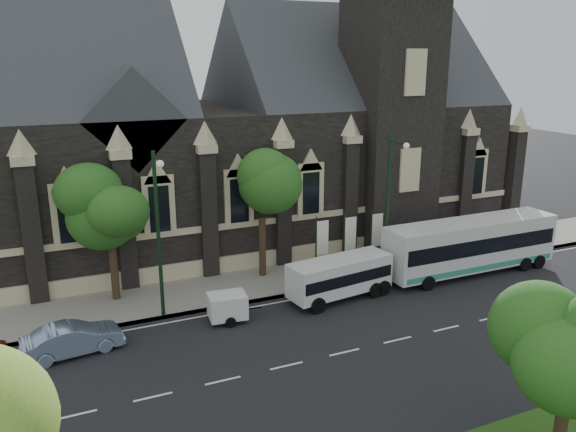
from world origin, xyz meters
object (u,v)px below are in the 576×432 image
street_lamp_mid (159,227)px  banner_flag_left (320,241)px  banner_flag_right (375,234)px  tour_coach (471,245)px  tree_walk_right (264,187)px  banner_flag_center (348,237)px  tree_walk_left (112,203)px  street_lamp_near (390,200)px  box_trailer (227,306)px  tree_park_east (573,336)px  shuttle_bus (340,276)px  sedan (73,339)px

street_lamp_mid → banner_flag_left: (10.29, 1.91, -2.73)m
banner_flag_right → tour_coach: banner_flag_right is taller
tree_walk_right → banner_flag_center: 6.36m
tree_walk_left → street_lamp_near: 16.22m
tree_walk_right → box_trailer: bearing=-128.5°
tree_park_east → banner_flag_center: tree_park_east is taller
street_lamp_mid → shuttle_bus: (9.85, -1.49, -3.71)m
banner_flag_left → banner_flag_right: same height
shuttle_bus → tree_walk_right: bearing=109.7°
tree_walk_right → tree_walk_left: size_ratio=1.02×
tree_walk_right → sedan: size_ratio=1.72×
shuttle_bus → box_trailer: shuttle_bus is taller
tree_walk_right → tree_walk_left: bearing=-179.9°
box_trailer → street_lamp_mid: bearing=157.0°
tree_park_east → banner_flag_center: bearing=83.4°
street_lamp_mid → banner_flag_center: 12.73m
street_lamp_mid → shuttle_bus: size_ratio=1.40×
tree_walk_left → street_lamp_mid: 4.08m
banner_flag_center → box_trailer: bearing=-158.9°
tree_walk_right → sedan: bearing=-154.8°
tree_walk_left → banner_flag_center: bearing=-6.9°
banner_flag_right → banner_flag_center: bearing=180.0°
tree_park_east → banner_flag_left: bearing=89.7°
box_trailer → tree_walk_left: bearing=138.4°
tree_walk_left → sedan: bearing=-117.3°
street_lamp_mid → shuttle_bus: 10.63m
tree_park_east → tree_walk_left: size_ratio=0.82×
banner_flag_right → sedan: banner_flag_right is taller
tree_walk_left → banner_flag_right: (16.08, -1.70, -3.35)m
street_lamp_near → banner_flag_right: (0.29, 1.91, -2.73)m
street_lamp_near → banner_flag_right: bearing=81.4°
box_trailer → street_lamp_near: bearing=14.8°
tree_park_east → banner_flag_center: size_ratio=1.57×
tree_walk_left → sedan: (-2.89, -5.60, -4.99)m
banner_flag_right → tree_walk_left: bearing=174.0°
banner_flag_left → street_lamp_mid: bearing=-169.5°
banner_flag_right → sedan: 19.44m
tree_walk_left → banner_flag_left: bearing=-8.0°
tree_walk_right → banner_flag_left: (3.08, -1.71, -3.43)m
banner_flag_center → banner_flag_right: size_ratio=1.00×
street_lamp_near → sedan: 19.29m
tree_park_east → box_trailer: 16.82m
tree_park_east → street_lamp_near: size_ratio=0.70×
tree_walk_left → sedan: size_ratio=1.69×
tree_park_east → banner_flag_right: (4.11, 18.32, -2.24)m
tree_walk_left → tour_coach: (21.24, -4.95, -3.83)m
banner_flag_center → banner_flag_right: (2.00, 0.00, 0.00)m
street_lamp_near → shuttle_bus: (-4.15, -1.49, -3.71)m
tree_walk_right → street_lamp_near: size_ratio=0.87×
tree_walk_left → banner_flag_right: bearing=-6.0°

